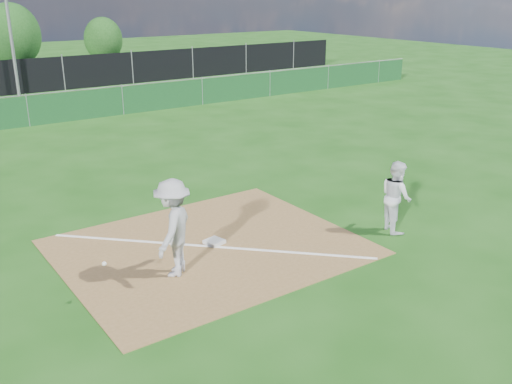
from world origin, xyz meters
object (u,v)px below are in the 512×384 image
runner (396,196)px  car_right (54,69)px  play_at_first (173,228)px  light_pole (8,15)px  tree_mid (12,35)px  tree_right (103,39)px  first_base (214,242)px

runner → car_right: size_ratio=0.34×
play_at_first → runner: 5.15m
light_pole → tree_mid: (2.54, 10.86, -1.73)m
runner → play_at_first: bearing=102.1°
light_pole → tree_right: light_pole is taller
light_pole → first_base: bearing=-93.5°
first_base → play_at_first: play_at_first is taller
first_base → car_right: car_right is taller
play_at_first → runner: (5.05, -0.96, -0.15)m
play_at_first → car_right: bearing=77.8°
tree_mid → runner: bearing=-90.2°
light_pole → runner: bearing=-84.1°
play_at_first → car_right: play_at_first is taller
play_at_first → car_right: (5.72, 26.40, -0.27)m
first_base → tree_mid: 32.79m
light_pole → play_at_first: bearing=-96.8°
play_at_first → car_right: size_ratio=0.46×
runner → tree_right: tree_right is taller
play_at_first → tree_mid: size_ratio=0.49×
play_at_first → tree_right: tree_right is taller
light_pole → first_base: size_ratio=22.24×
first_base → tree_right: (10.24, 32.50, 1.65)m
car_right → tree_right: tree_right is taller
light_pole → car_right: 6.06m
light_pole → first_base: 22.02m
runner → light_pole: bearing=28.7°
tree_mid → tree_right: size_ratio=1.33×
first_base → tree_mid: size_ratio=0.08×
light_pole → tree_right: size_ratio=2.40×
light_pole → tree_right: bearing=50.7°
play_at_first → runner: play_at_first is taller
light_pole → play_at_first: (-2.65, -22.36, -3.04)m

